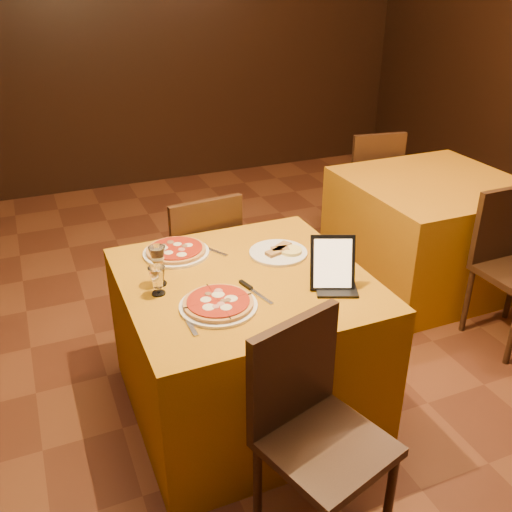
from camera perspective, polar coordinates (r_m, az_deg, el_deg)
name	(u,v)px	position (r m, az deg, el deg)	size (l,w,h in m)	color
floor	(262,390)	(3.15, 0.63, -13.22)	(6.00, 7.00, 0.01)	#5E2D19
wall_back	(113,41)	(5.81, -14.08, 20.10)	(6.00, 0.01, 2.80)	black
main_table	(245,344)	(2.83, -1.10, -8.80)	(1.10, 1.10, 0.75)	#AC6C0B
side_table	(429,232)	(4.15, 16.92, 2.34)	(1.10, 1.10, 0.75)	#AF6A0B
chair_main_near	(327,446)	(2.22, 7.07, -18.32)	(0.41, 0.41, 0.91)	black
chair_main_far	(196,261)	(3.42, -6.04, -0.53)	(0.37, 0.37, 0.91)	black
chair_side_far	(365,183)	(4.74, 10.85, 7.15)	(0.46, 0.46, 0.91)	black
pizza_near	(218,304)	(2.40, -3.79, -4.85)	(0.33, 0.33, 0.03)	white
pizza_far	(176,251)	(2.85, -7.99, 0.46)	(0.33, 0.33, 0.03)	white
cutlet_dish	(278,252)	(2.83, 2.24, 0.44)	(0.29, 0.29, 0.03)	white
wine_glass	(158,266)	(2.56, -9.76, -0.95)	(0.08, 0.08, 0.19)	tan
water_glass	(158,281)	(2.50, -9.82, -2.47)	(0.08, 0.08, 0.13)	silver
tablet	(333,263)	(2.52, 7.66, -0.65)	(0.20, 0.02, 0.24)	black
knife	(257,294)	(2.49, 0.11, -3.79)	(0.22, 0.02, 0.01)	silver
fork_near	(190,324)	(2.31, -6.66, -6.80)	(0.17, 0.02, 0.01)	#B2B4B9
fork_far	(213,251)	(2.87, -4.30, 0.53)	(0.18, 0.02, 0.01)	silver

